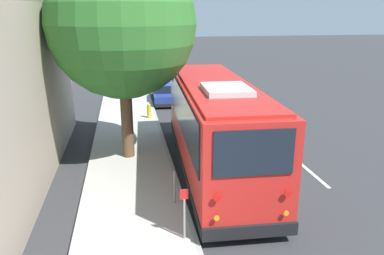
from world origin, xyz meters
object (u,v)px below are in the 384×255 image
fire_hydrant (149,111)px  parked_sedan_white (160,79)px  parked_sedan_blue (166,93)px  sign_post_near (184,213)px  street_tree (121,13)px  shuttle_bus (215,122)px  sign_post_far (175,187)px  parked_sedan_silver (153,67)px

fire_hydrant → parked_sedan_white: bearing=-9.1°
parked_sedan_blue → sign_post_near: bearing=178.6°
parked_sedan_blue → sign_post_near: size_ratio=3.20×
street_tree → sign_post_near: bearing=-168.1°
shuttle_bus → sign_post_far: size_ratio=9.41×
shuttle_bus → parked_sedan_white: (17.32, 0.40, -1.35)m
street_tree → fire_hydrant: (5.52, -1.22, -5.23)m
shuttle_bus → parked_sedan_white: size_ratio=2.24×
parked_sedan_blue → parked_sedan_silver: (12.06, -0.07, 0.03)m
parked_sedan_blue → sign_post_near: 16.31m
parked_sedan_silver → sign_post_near: 28.35m
street_tree → shuttle_bus: bearing=-120.5°
shuttle_bus → street_tree: bearing=62.2°
parked_sedan_white → sign_post_far: parked_sedan_white is taller
sign_post_near → sign_post_far: bearing=0.0°
shuttle_bus → street_tree: 5.35m
sign_post_far → street_tree: bearing=16.8°
parked_sedan_silver → parked_sedan_blue: bearing=-179.9°
parked_sedan_blue → sign_post_far: (-14.33, 1.33, 0.10)m
parked_sedan_white → parked_sedan_silver: size_ratio=1.03×
parked_sedan_silver → street_tree: size_ratio=0.49×
sign_post_far → fire_hydrant: 9.96m
parked_sedan_white → sign_post_far: (-19.87, 1.47, 0.10)m
parked_sedan_white → sign_post_near: sign_post_near is taller
sign_post_near → shuttle_bus: bearing=-22.7°
parked_sedan_white → sign_post_near: (-21.79, 1.47, 0.30)m
parked_sedan_white → sign_post_near: bearing=-179.2°
shuttle_bus → fire_hydrant: shuttle_bus is taller
shuttle_bus → parked_sedan_silver: size_ratio=2.31×
parked_sedan_blue → shuttle_bus: bearing=-174.1°
shuttle_bus → sign_post_far: shuttle_bus is taller
parked_sedan_white → sign_post_far: 19.92m
parked_sedan_white → parked_sedan_silver: (6.52, 0.08, 0.03)m
parked_sedan_white → fire_hydrant: size_ratio=5.58×
shuttle_bus → parked_sedan_blue: bearing=5.4°
parked_sedan_white → fire_hydrant: 10.04m
shuttle_bus → parked_sedan_blue: (11.78, 0.55, -1.35)m
street_tree → fire_hydrant: 7.70m
shuttle_bus → parked_sedan_blue: 11.87m
fire_hydrant → shuttle_bus: bearing=-165.0°
shuttle_bus → sign_post_far: (-2.55, 1.87, -1.25)m
shuttle_bus → parked_sedan_white: 17.38m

